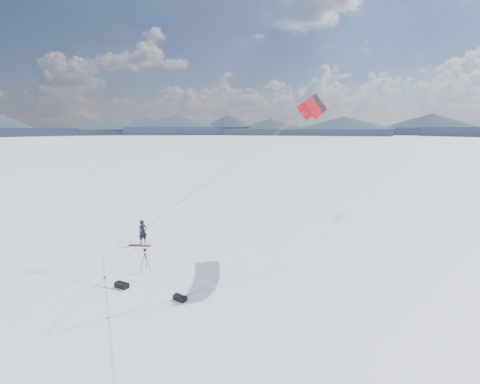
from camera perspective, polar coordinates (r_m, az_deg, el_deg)
The scene contains 9 objects.
ground at distance 21.91m, azimuth -17.31°, elevation -12.25°, with size 1800.00×1800.00×0.00m, color white.
horizon_hills at distance 20.62m, azimuth -18.00°, elevation -0.91°, with size 704.84×706.81×10.09m.
snow_tracks at distance 21.74m, azimuth -19.30°, elevation -12.54°, with size 17.62×14.39×0.01m.
snowkiter at distance 26.40m, azimuth -15.55°, elevation -8.14°, with size 0.64×0.42×1.75m, color black.
snowboard at distance 25.97m, azimuth -16.13°, elevation -8.44°, with size 1.62×0.30×0.04m, color maroon.
tripod at distance 21.32m, azimuth -15.29°, elevation -10.22°, with size 0.59×0.68×1.37m.
gear_bag_a at distance 19.94m, azimuth -18.84°, elevation -14.25°, with size 0.76×0.38×0.33m.
gear_bag_b at distance 17.98m, azimuth -9.85°, elevation -16.74°, with size 0.72×0.45×0.31m.
power_kite at distance 23.56m, azimuth 11.97°, elevation 13.59°, with size 12.39×6.63×9.37m.
Camera 1 is at (13.88, -14.71, 8.42)m, focal length 26.00 mm.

